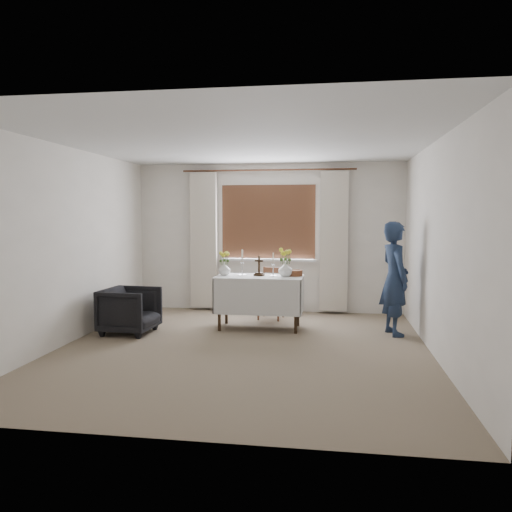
{
  "coord_description": "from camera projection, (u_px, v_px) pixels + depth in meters",
  "views": [
    {
      "loc": [
        1.06,
        -5.89,
        1.64
      ],
      "look_at": [
        0.02,
        0.95,
        1.07
      ],
      "focal_mm": 35.0,
      "sensor_mm": 36.0,
      "label": 1
    }
  ],
  "objects": [
    {
      "name": "person",
      "position": [
        395.0,
        278.0,
        6.79
      ],
      "size": [
        0.52,
        0.65,
        1.55
      ],
      "primitive_type": "imported",
      "rotation": [
        0.0,
        0.0,
        1.87
      ],
      "color": "navy",
      "rests_on": "ground"
    },
    {
      "name": "candlestick_left",
      "position": [
        242.0,
        263.0,
        7.21
      ],
      "size": [
        0.12,
        0.12,
        0.38
      ],
      "primitive_type": null,
      "rotation": [
        0.0,
        0.0,
        0.16
      ],
      "color": "white",
      "rests_on": "altar_table"
    },
    {
      "name": "flower_vase_left",
      "position": [
        224.0,
        269.0,
        7.26
      ],
      "size": [
        0.23,
        0.23,
        0.18
      ],
      "primitive_type": "imported",
      "rotation": [
        0.0,
        0.0,
        -0.34
      ],
      "color": "white",
      "rests_on": "altar_table"
    },
    {
      "name": "wooden_cross",
      "position": [
        259.0,
        266.0,
        7.18
      ],
      "size": [
        0.16,
        0.13,
        0.29
      ],
      "primitive_type": null,
      "rotation": [
        0.0,
        0.0,
        -0.3
      ],
      "color": "black",
      "rests_on": "altar_table"
    },
    {
      "name": "ground",
      "position": [
        243.0,
        349.0,
        6.09
      ],
      "size": [
        5.0,
        5.0,
        0.0
      ],
      "primitive_type": "plane",
      "color": "#84755B",
      "rests_on": "ground"
    },
    {
      "name": "flower_vase_right",
      "position": [
        285.0,
        269.0,
        7.1
      ],
      "size": [
        0.27,
        0.27,
        0.21
      ],
      "primitive_type": "imported",
      "rotation": [
        0.0,
        0.0,
        -0.41
      ],
      "color": "white",
      "rests_on": "altar_table"
    },
    {
      "name": "wicker_basket",
      "position": [
        295.0,
        273.0,
        7.17
      ],
      "size": [
        0.24,
        0.24,
        0.09
      ],
      "primitive_type": "cylinder",
      "rotation": [
        0.0,
        0.0,
        -0.07
      ],
      "color": "brown",
      "rests_on": "altar_table"
    },
    {
      "name": "wooden_chair",
      "position": [
        271.0,
        293.0,
        7.86
      ],
      "size": [
        0.42,
        0.42,
        0.81
      ],
      "primitive_type": null,
      "rotation": [
        0.0,
        0.0,
        -0.15
      ],
      "color": "#57351D",
      "rests_on": "ground"
    },
    {
      "name": "radiator",
      "position": [
        268.0,
        294.0,
        8.45
      ],
      "size": [
        1.1,
        0.1,
        0.6
      ],
      "primitive_type": "cube",
      "color": "white",
      "rests_on": "ground"
    },
    {
      "name": "altar_table",
      "position": [
        260.0,
        302.0,
        7.19
      ],
      "size": [
        1.24,
        0.64,
        0.76
      ],
      "primitive_type": "cube",
      "color": "white",
      "rests_on": "ground"
    },
    {
      "name": "armchair",
      "position": [
        130.0,
        310.0,
        6.89
      ],
      "size": [
        0.75,
        0.73,
        0.64
      ],
      "primitive_type": "imported",
      "rotation": [
        0.0,
        0.0,
        1.5
      ],
      "color": "black",
      "rests_on": "ground"
    },
    {
      "name": "candlestick_right",
      "position": [
        273.0,
        264.0,
        7.12
      ],
      "size": [
        0.13,
        0.13,
        0.34
      ],
      "primitive_type": null,
      "rotation": [
        0.0,
        0.0,
        0.39
      ],
      "color": "white",
      "rests_on": "altar_table"
    }
  ]
}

